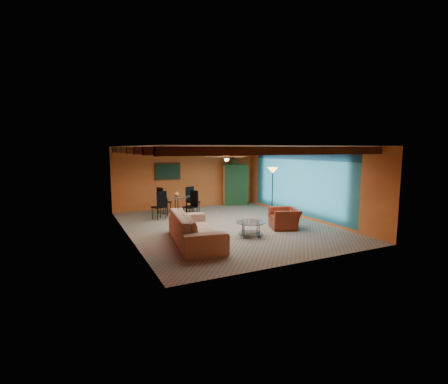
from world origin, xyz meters
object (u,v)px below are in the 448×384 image
sofa (195,228)px  armoire (234,185)px  armchair (285,218)px  coffee_table (251,229)px  floor_lamp (272,192)px  potted_plant (234,160)px  vase (176,186)px  dining_table (177,202)px

sofa → armoire: armoire is taller
armchair → coffee_table: 1.58m
armchair → floor_lamp: floor_lamp is taller
armchair → potted_plant: 5.15m
sofa → vase: size_ratio=13.82×
armchair → vase: vase is taller
armchair → vase: 4.39m
sofa → coffee_table: bearing=-83.5°
sofa → dining_table: dining_table is taller
armchair → dining_table: (-2.65, 3.39, 0.22)m
armchair → dining_table: bearing=-121.1°
potted_plant → vase: size_ratio=2.45×
armchair → potted_plant: (0.59, 4.80, 1.76)m
armoire → armchair: bearing=-72.9°
armchair → coffee_table: bearing=-54.6°
sofa → coffee_table: sofa is taller
coffee_table → vase: (-1.12, 3.79, 0.97)m
vase → floor_lamp: bearing=-25.7°
sofa → coffee_table: 1.76m
armchair → dining_table: size_ratio=0.48×
potted_plant → vase: (-3.24, -1.41, -0.90)m
dining_table → sofa: bearing=-99.6°
dining_table → potted_plant: 3.86m
potted_plant → armchair: bearing=-97.0°
armoire → floor_lamp: bearing=-63.9°
floor_lamp → vase: 3.72m
floor_lamp → potted_plant: size_ratio=3.77×
armchair → vase: (-2.65, 3.39, 0.87)m
dining_table → potted_plant: size_ratio=4.13×
armoire → vase: (-3.24, -1.41, 0.28)m
armchair → floor_lamp: 2.01m
potted_plant → vase: 3.65m
potted_plant → vase: potted_plant is taller
vase → dining_table: bearing=0.0°
floor_lamp → vase: size_ratio=9.23×
sofa → armchair: size_ratio=2.81×
sofa → floor_lamp: 4.53m
armchair → potted_plant: bearing=-166.2°
armchair → coffee_table: armchair is taller
sofa → armoire: size_ratio=1.56×
armoire → floor_lamp: floor_lamp is taller
vase → armoire: bearing=23.5°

